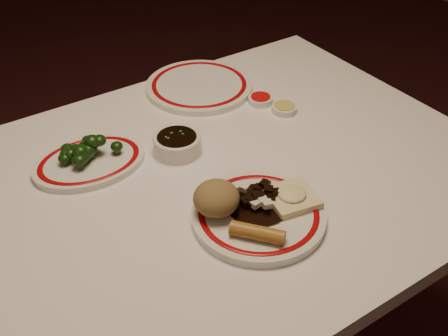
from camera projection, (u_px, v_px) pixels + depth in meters
dining_table at (217, 205)px, 1.27m from camera, size 1.20×0.90×0.75m
main_plate at (259, 215)px, 1.09m from camera, size 0.31×0.31×0.02m
rice_mound at (216, 198)px, 1.07m from camera, size 0.09×0.09×0.06m
spring_roll at (257, 233)px, 1.02m from camera, size 0.09×0.10×0.03m
fried_wonton at (292, 196)px, 1.10m from camera, size 0.11×0.11×0.03m
stirfry_heap at (259, 200)px, 1.09m from camera, size 0.13×0.13×0.03m
broccoli_plate at (89, 162)px, 1.23m from camera, size 0.26×0.23×0.02m
broccoli_pile at (83, 151)px, 1.21m from camera, size 0.14×0.08×0.05m
soy_bowl at (177, 144)px, 1.26m from camera, size 0.11×0.11×0.04m
sweet_sour_dish at (260, 99)px, 1.44m from camera, size 0.06×0.06×0.02m
mustard_dish at (284, 108)px, 1.40m from camera, size 0.06×0.06×0.02m
far_plate at (199, 86)px, 1.49m from camera, size 0.32×0.32×0.02m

